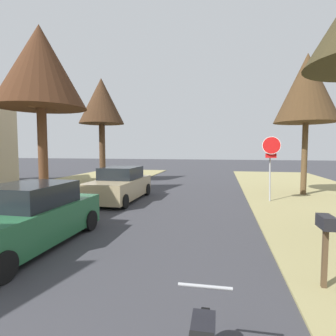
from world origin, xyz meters
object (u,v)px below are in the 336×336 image
parked_sedan_tan (120,185)px  curbside_mailbox (326,231)px  street_tree_right_mid_b (307,89)px  street_tree_left_far (101,102)px  parked_sedan_green (26,218)px  stop_sign_far (271,155)px  street_tree_left_mid_b (40,68)px

parked_sedan_tan → curbside_mailbox: (6.52, -7.10, 0.33)m
parked_sedan_tan → street_tree_right_mid_b: bearing=19.5°
street_tree_left_far → parked_sedan_green: bearing=-73.4°
stop_sign_far → street_tree_left_far: 12.45m
parked_sedan_tan → curbside_mailbox: 9.64m
stop_sign_far → street_tree_left_far: size_ratio=0.40×
stop_sign_far → parked_sedan_tan: (-6.93, -0.94, -1.46)m
curbside_mailbox → parked_sedan_green: bearing=172.8°
street_tree_left_mid_b → curbside_mailbox: bearing=-33.4°
street_tree_right_mid_b → curbside_mailbox: street_tree_right_mid_b is taller
street_tree_left_mid_b → parked_sedan_green: 9.09m
street_tree_right_mid_b → parked_sedan_tan: size_ratio=1.64×
street_tree_left_far → street_tree_right_mid_b: bearing=-13.6°
parked_sedan_green → street_tree_right_mid_b: bearing=46.5°
curbside_mailbox → street_tree_right_mid_b: bearing=76.7°
stop_sign_far → parked_sedan_tan: stop_sign_far is taller
parked_sedan_tan → curbside_mailbox: size_ratio=3.48×
street_tree_left_mid_b → curbside_mailbox: street_tree_left_mid_b is taller
parked_sedan_green → parked_sedan_tan: bearing=89.8°
stop_sign_far → street_tree_left_mid_b: (-10.81, -1.18, 4.14)m
stop_sign_far → parked_sedan_green: 10.13m
street_tree_right_mid_b → curbside_mailbox: size_ratio=5.71×
street_tree_right_mid_b → parked_sedan_green: size_ratio=1.64×
street_tree_right_mid_b → street_tree_left_far: (-12.71, 3.08, 0.23)m
street_tree_left_far → curbside_mailbox: (10.28, -13.35, -4.68)m
street_tree_left_far → stop_sign_far: bearing=-26.4°
stop_sign_far → curbside_mailbox: bearing=-92.9°
parked_sedan_tan → curbside_mailbox: bearing=-47.4°
parked_sedan_green → curbside_mailbox: bearing=-7.2°
stop_sign_far → curbside_mailbox: stop_sign_far is taller
parked_sedan_tan → street_tree_left_mid_b: bearing=-176.5°
parked_sedan_green → stop_sign_far: bearing=46.1°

